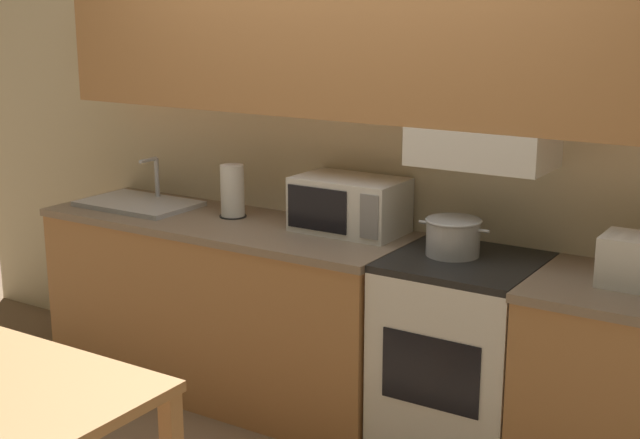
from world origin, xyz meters
The scene contains 10 objects.
ground_plane centered at (0.00, 0.00, 0.00)m, with size 16.00×16.00×0.00m, color #7F664C.
wall_back centered at (0.01, -0.07, 1.50)m, with size 5.59×0.38×2.55m.
lower_counter_main centered at (-0.66, -0.31, 0.44)m, with size 1.89×0.64×0.88m.
lower_counter_right_stub centered at (1.25, -0.31, 0.44)m, with size 0.70×0.64×0.88m.
stove_range centered at (0.59, -0.30, 0.44)m, with size 0.60×0.61×0.88m.
cooking_pot centered at (0.53, -0.28, 0.97)m, with size 0.31×0.24×0.16m.
microwave centered at (-0.04, -0.17, 1.01)m, with size 0.50×0.31×0.25m.
toaster centered at (1.28, -0.29, 0.98)m, with size 0.28×0.21×0.19m.
sink_basin centered at (-1.22, -0.31, 0.90)m, with size 0.59×0.38×0.24m.
paper_towel_roll centered at (-0.67, -0.23, 1.01)m, with size 0.13×0.13×0.26m.
Camera 1 is at (1.98, -3.60, 1.93)m, focal length 50.00 mm.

